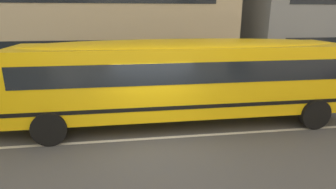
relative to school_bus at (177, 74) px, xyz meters
name	(u,v)px	position (x,y,z in m)	size (l,w,h in m)	color
ground_plane	(154,138)	(-0.98, -1.37, -1.84)	(400.00, 400.00, 0.00)	#4C4C4F
sidewalk_far	(142,85)	(-0.98, 5.89, -1.83)	(120.00, 3.00, 0.01)	gray
lane_centreline	(154,138)	(-0.98, -1.37, -1.83)	(110.00, 0.16, 0.01)	silver
school_bus	(177,74)	(0.00, 0.00, 0.00)	(13.82, 3.26, 3.09)	yellow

